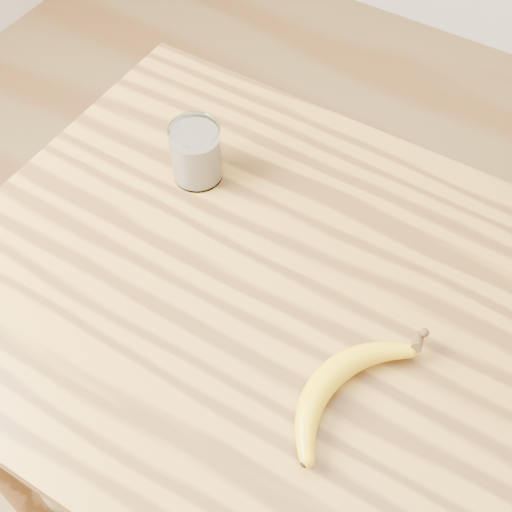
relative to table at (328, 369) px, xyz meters
The scene contains 4 objects.
room 0.58m from the table, ahead, with size 4.04×4.04×2.70m.
table is the anchor object (origin of this frame).
smoothie_glass 0.41m from the table, 157.04° to the left, with size 0.08×0.08×0.10m.
banana 0.17m from the table, 68.40° to the right, with size 0.12×0.32×0.04m, color gold, non-canonical shape.
Camera 1 is at (0.18, -0.51, 1.78)m, focal length 50.00 mm.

